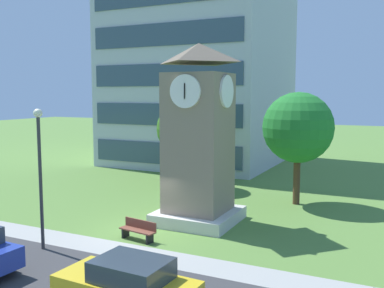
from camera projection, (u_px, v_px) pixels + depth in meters
The scene contains 9 objects.
ground_plane at pixel (139, 234), 20.21m from camera, with size 160.00×160.00×0.00m, color #567F38.
kerb_strip at pixel (111, 248), 18.28m from camera, with size 120.00×1.60×0.01m, color #9E9E99.
office_building at pixel (202, 27), 41.04m from camera, with size 14.65×14.70×25.60m.
clock_tower at pixel (199, 145), 21.65m from camera, with size 3.82×3.82×8.91m.
park_bench at pixel (138, 230), 19.28m from camera, with size 1.85×0.77×0.88m.
street_lamp at pixel (40, 163), 17.82m from camera, with size 0.36×0.36×5.86m.
tree_near_tower at pixel (298, 128), 25.19m from camera, with size 4.11×4.11×6.58m.
tree_streetside at pixel (185, 129), 29.86m from camera, with size 3.85×3.85×6.01m.
parked_car_yellow at pixel (128, 286), 12.70m from camera, with size 4.33×2.15×1.69m.
Camera 1 is at (10.75, -16.58, 6.43)m, focal length 40.72 mm.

